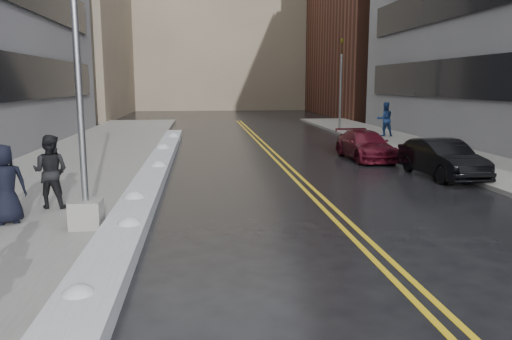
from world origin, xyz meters
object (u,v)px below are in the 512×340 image
object	(u,v)px
traffic_signal	(341,81)
car_maroon	(365,145)
pedestrian_c	(5,184)
pedestrian_b	(50,171)
pedestrian_east	(385,119)
lamppost	(81,117)
car_black	(442,159)
fire_hydrant	(448,152)

from	to	relation	value
traffic_signal	car_maroon	distance (m)	12.63
traffic_signal	pedestrian_c	world-z (taller)	traffic_signal
traffic_signal	car_maroon	world-z (taller)	traffic_signal
pedestrian_b	pedestrian_east	distance (m)	21.55
lamppost	pedestrian_b	xyz separation A→B (m)	(-1.25, 1.92, -1.46)
lamppost	traffic_signal	size ratio (longest dim) A/B	1.27
lamppost	car_black	size ratio (longest dim) A/B	1.89
traffic_signal	car_maroon	xyz separation A→B (m)	(-2.27, -12.11, -2.79)
pedestrian_b	car_maroon	bearing A→B (deg)	-135.16
fire_hydrant	traffic_signal	size ratio (longest dim) A/B	0.12
traffic_signal	pedestrian_b	bearing A→B (deg)	-123.03
pedestrian_c	pedestrian_east	size ratio (longest dim) A/B	0.89
pedestrian_c	pedestrian_east	world-z (taller)	pedestrian_east
fire_hydrant	car_maroon	xyz separation A→B (m)	(-2.77, 1.89, 0.06)
pedestrian_b	car_maroon	world-z (taller)	pedestrian_b
pedestrian_c	car_black	xyz separation A→B (m)	(12.62, 4.97, -0.38)
pedestrian_b	car_black	distance (m)	12.57
lamppost	fire_hydrant	world-z (taller)	lamppost
lamppost	car_maroon	distance (m)	13.87
lamppost	pedestrian_east	bearing A→B (deg)	53.08
fire_hydrant	pedestrian_east	bearing A→B (deg)	83.88
pedestrian_east	car_maroon	world-z (taller)	pedestrian_east
pedestrian_c	pedestrian_b	bearing A→B (deg)	-135.57
traffic_signal	car_maroon	size ratio (longest dim) A/B	1.43
pedestrian_east	car_black	distance (m)	12.56
fire_hydrant	car_black	xyz separation A→B (m)	(-1.50, -2.52, 0.12)
pedestrian_c	car_black	bearing A→B (deg)	177.76
lamppost	car_maroon	world-z (taller)	lamppost
lamppost	car_maroon	bearing A→B (deg)	46.05
traffic_signal	pedestrian_b	xyz separation A→B (m)	(-13.05, -20.08, -2.33)
fire_hydrant	traffic_signal	xyz separation A→B (m)	(-0.50, 14.00, 2.85)
car_black	pedestrian_east	bearing A→B (deg)	74.49
pedestrian_c	car_black	size ratio (longest dim) A/B	0.44
fire_hydrant	car_black	size ratio (longest dim) A/B	0.18
lamppost	car_maroon	xyz separation A→B (m)	(9.53, 9.89, -1.92)
lamppost	traffic_signal	xyz separation A→B (m)	(11.80, 22.00, 0.87)
lamppost	fire_hydrant	xyz separation A→B (m)	(12.30, 8.00, -1.98)
pedestrian_c	lamppost	bearing A→B (deg)	140.73
pedestrian_c	car_maroon	distance (m)	14.74
pedestrian_c	car_black	world-z (taller)	pedestrian_c
traffic_signal	pedestrian_c	xyz separation A→B (m)	(-13.62, -21.49, -2.36)
fire_hydrant	pedestrian_east	distance (m)	9.84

